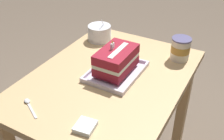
{
  "coord_description": "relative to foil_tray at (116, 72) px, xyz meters",
  "views": [
    {
      "loc": [
        -1.0,
        -0.58,
        1.56
      ],
      "look_at": [
        0.02,
        -0.01,
        0.8
      ],
      "focal_mm": 44.54,
      "sensor_mm": 36.0,
      "label": 1
    }
  ],
  "objects": [
    {
      "name": "serving_spoon_near_tray",
      "position": [
        -0.4,
        0.22,
        -0.0
      ],
      "size": [
        0.09,
        0.13,
        0.01
      ],
      "color": "silver",
      "rests_on": "dining_table"
    },
    {
      "name": "birthday_cake",
      "position": [
        0.0,
        0.0,
        0.07
      ],
      "size": [
        0.23,
        0.15,
        0.16
      ],
      "color": "maroon",
      "rests_on": "foil_tray"
    },
    {
      "name": "ice_cream_tub",
      "position": [
        0.3,
        -0.24,
        0.06
      ],
      "size": [
        0.11,
        0.11,
        0.13
      ],
      "color": "silver",
      "rests_on": "dining_table"
    },
    {
      "name": "bowl_stack",
      "position": [
        0.28,
        0.27,
        0.04
      ],
      "size": [
        0.15,
        0.15,
        0.15
      ],
      "color": "white",
      "rests_on": "dining_table"
    },
    {
      "name": "dining_table",
      "position": [
        -0.05,
        0.02,
        -0.13
      ],
      "size": [
        0.99,
        0.74,
        0.77
      ],
      "color": "tan",
      "rests_on": "ground_plane"
    },
    {
      "name": "napkin_pile",
      "position": [
        -0.4,
        -0.08,
        0.0
      ],
      "size": [
        0.09,
        0.09,
        0.02
      ],
      "color": "white",
      "rests_on": "dining_table"
    },
    {
      "name": "foil_tray",
      "position": [
        0.0,
        0.0,
        0.0
      ],
      "size": [
        0.31,
        0.24,
        0.02
      ],
      "color": "silver",
      "rests_on": "dining_table"
    }
  ]
}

